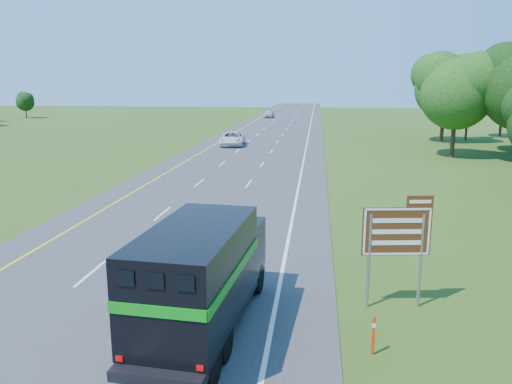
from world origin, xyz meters
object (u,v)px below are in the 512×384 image
at_px(white_suv, 233,139).
at_px(far_car, 269,114).
at_px(horse_truck, 202,274).
at_px(exit_sign, 398,236).

bearing_deg(white_suv, far_car, 86.20).
height_order(horse_truck, exit_sign, exit_sign).
bearing_deg(far_car, white_suv, -87.16).
bearing_deg(horse_truck, white_suv, 103.19).
distance_m(horse_truck, white_suv, 45.15).
xyz_separation_m(far_car, exit_sign, (13.02, -91.64, 1.59)).
height_order(white_suv, exit_sign, exit_sign).
relative_size(white_suv, exit_sign, 1.55).
height_order(far_car, exit_sign, exit_sign).
height_order(white_suv, far_car, white_suv).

